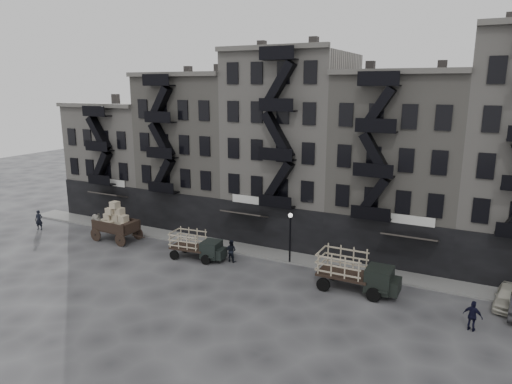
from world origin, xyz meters
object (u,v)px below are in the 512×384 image
at_px(horse, 96,219).
at_px(policeman, 473,316).
at_px(stake_truck_west, 196,243).
at_px(pedestrian_mid, 231,251).
at_px(wagon, 115,219).
at_px(car_east, 509,297).
at_px(pedestrian_west, 39,220).
at_px(stake_truck_east, 356,269).

relative_size(horse, policeman, 1.05).
bearing_deg(stake_truck_west, policeman, -11.74).
bearing_deg(pedestrian_mid, wagon, 4.09).
bearing_deg(car_east, pedestrian_west, -168.88).
relative_size(stake_truck_east, pedestrian_mid, 3.04).
relative_size(wagon, policeman, 2.36).
relative_size(wagon, pedestrian_west, 2.22).
xyz_separation_m(wagon, pedestrian_west, (-9.18, -1.06, -1.11)).
distance_m(wagon, policeman, 30.66).
height_order(pedestrian_west, policeman, pedestrian_west).
bearing_deg(car_east, policeman, -107.52).
bearing_deg(horse, policeman, -86.89).
bearing_deg(pedestrian_west, policeman, -29.81).
height_order(stake_truck_east, pedestrian_mid, stake_truck_east).
xyz_separation_m(horse, pedestrian_west, (-4.49, -3.12, 0.17)).
height_order(stake_truck_east, car_east, stake_truck_east).
distance_m(wagon, pedestrian_west, 9.30).
xyz_separation_m(stake_truck_east, pedestrian_west, (-32.08, -0.52, -0.62)).
bearing_deg(stake_truck_east, horse, 175.20).
height_order(horse, stake_truck_east, stake_truck_east).
height_order(stake_truck_west, car_east, stake_truck_west).
bearing_deg(horse, stake_truck_east, -84.58).
bearing_deg(policeman, pedestrian_west, 11.91).
bearing_deg(stake_truck_west, car_east, -0.36).
bearing_deg(pedestrian_west, stake_truck_east, -26.52).
height_order(horse, pedestrian_mid, pedestrian_mid).
distance_m(pedestrian_west, policeman, 39.73).
relative_size(stake_truck_west, pedestrian_west, 2.42).
relative_size(stake_truck_west, car_east, 1.19).
relative_size(horse, car_east, 0.49).
bearing_deg(pedestrian_mid, stake_truck_west, 17.86).
bearing_deg(pedestrian_west, pedestrian_mid, -23.77).
distance_m(car_east, pedestrian_west, 41.82).
height_order(wagon, pedestrian_mid, wagon).
relative_size(car_east, pedestrian_mid, 2.16).
bearing_deg(wagon, stake_truck_east, 0.83).
height_order(stake_truck_east, pedestrian_west, stake_truck_east).
bearing_deg(pedestrian_mid, pedestrian_west, 6.27).
distance_m(stake_truck_west, pedestrian_mid, 3.02).
distance_m(wagon, car_east, 32.63).
distance_m(horse, pedestrian_west, 5.47).
bearing_deg(car_east, horse, -173.22).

